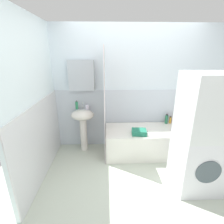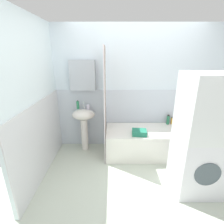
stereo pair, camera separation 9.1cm
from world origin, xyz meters
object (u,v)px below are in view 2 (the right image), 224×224
object	(u,v)px
sink	(84,121)
conditioner_bottle	(178,120)
bathtub	(146,142)
lotion_bottle	(168,120)
body_wash_bottle	(172,121)
soap_dispenser	(78,105)
toothbrush_cup	(88,107)
washer_dryer_stack	(201,137)
towel_folded	(139,132)

from	to	relation	value
sink	conditioner_bottle	world-z (taller)	sink
bathtub	lotion_bottle	bearing A→B (deg)	30.31
body_wash_bottle	lotion_bottle	size ratio (longest dim) A/B	0.75
body_wash_bottle	conditioner_bottle	bearing A→B (deg)	-16.51
soap_dispenser	toothbrush_cup	xyz separation A→B (m)	(0.20, -0.02, -0.03)
sink	toothbrush_cup	bearing A→B (deg)	21.56
bathtub	conditioner_bottle	size ratio (longest dim) A/B	6.72
bathtub	washer_dryer_stack	bearing A→B (deg)	-59.54
sink	bathtub	world-z (taller)	sink
bathtub	body_wash_bottle	xyz separation A→B (m)	(0.56, 0.29, 0.32)
sink	body_wash_bottle	bearing A→B (deg)	4.07
towel_folded	washer_dryer_stack	xyz separation A→B (m)	(0.70, -0.69, 0.28)
body_wash_bottle	towel_folded	xyz separation A→B (m)	(-0.74, -0.49, -0.03)
lotion_bottle	toothbrush_cup	bearing A→B (deg)	-177.19
conditioner_bottle	lotion_bottle	bearing A→B (deg)	173.95
towel_folded	bathtub	bearing A→B (deg)	48.10
towel_folded	soap_dispenser	bearing A→B (deg)	159.76
sink	toothbrush_cup	world-z (taller)	toothbrush_cup
conditioner_bottle	body_wash_bottle	bearing A→B (deg)	163.49
sink	towel_folded	size ratio (longest dim) A/B	3.41
sink	soap_dispenser	bearing A→B (deg)	150.89
conditioner_bottle	soap_dispenser	bearing A→B (deg)	-179.04
sink	toothbrush_cup	size ratio (longest dim) A/B	9.96
bathtub	lotion_bottle	xyz separation A→B (m)	(0.48, 0.28, 0.35)
conditioner_bottle	body_wash_bottle	size ratio (longest dim) A/B	1.51
conditioner_bottle	towel_folded	xyz separation A→B (m)	(-0.85, -0.46, -0.06)
conditioner_bottle	towel_folded	size ratio (longest dim) A/B	0.91
sink	towel_folded	world-z (taller)	sink
conditioner_bottle	towel_folded	distance (m)	0.97
sink	soap_dispenser	size ratio (longest dim) A/B	5.00
toothbrush_cup	conditioner_bottle	xyz separation A→B (m)	(1.80, 0.06, -0.28)
toothbrush_cup	sink	bearing A→B (deg)	-158.44
sink	washer_dryer_stack	xyz separation A→B (m)	(1.74, -1.05, 0.20)
sink	soap_dispenser	xyz separation A→B (m)	(-0.11, 0.06, 0.31)
body_wash_bottle	washer_dryer_stack	distance (m)	1.21
toothbrush_cup	towel_folded	world-z (taller)	toothbrush_cup
bathtub	washer_dryer_stack	world-z (taller)	washer_dryer_stack
sink	bathtub	bearing A→B (deg)	-7.69
toothbrush_cup	towel_folded	xyz separation A→B (m)	(0.95, -0.40, -0.35)
body_wash_bottle	washer_dryer_stack	size ratio (longest dim) A/B	0.09
soap_dispenser	bathtub	size ratio (longest dim) A/B	0.11
soap_dispenser	conditioner_bottle	distance (m)	2.02
sink	soap_dispenser	distance (m)	0.33
bathtub	conditioner_bottle	distance (m)	0.81
toothbrush_cup	body_wash_bottle	xyz separation A→B (m)	(1.69, 0.09, -0.32)
towel_folded	sink	bearing A→B (deg)	160.77
lotion_bottle	washer_dryer_stack	world-z (taller)	washer_dryer_stack
soap_dispenser	toothbrush_cup	world-z (taller)	soap_dispenser
soap_dispenser	lotion_bottle	distance (m)	1.83
toothbrush_cup	conditioner_bottle	size ratio (longest dim) A/B	0.38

